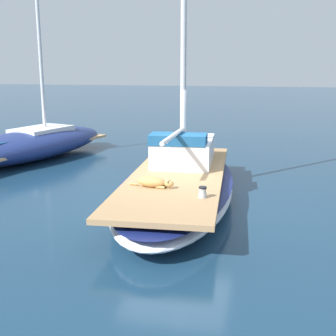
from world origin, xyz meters
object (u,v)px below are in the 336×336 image
deck_winch (203,193)px  dog_tan (153,182)px  sailboat_main (178,187)px  moored_boat_port_side (32,144)px

deck_winch → dog_tan: bearing=155.3°
dog_tan → deck_winch: (1.08, -0.50, -0.01)m
sailboat_main → deck_winch: 2.00m
dog_tan → moored_boat_port_side: bearing=138.5°
dog_tan → deck_winch: 1.19m
sailboat_main → deck_winch: size_ratio=35.17×
dog_tan → moored_boat_port_side: 7.31m
dog_tan → moored_boat_port_side: moored_boat_port_side is taller
sailboat_main → dog_tan: bearing=-100.8°
sailboat_main → moored_boat_port_side: 6.74m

